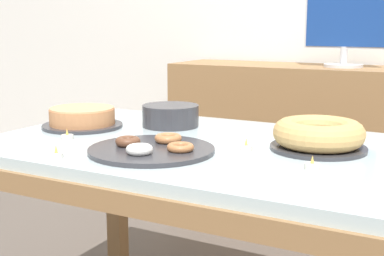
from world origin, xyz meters
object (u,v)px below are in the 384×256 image
object	(u,v)px
plate_stack	(171,116)
tealight_centre	(67,137)
computer_monitor	(345,30)
cake_golden_bundt	(319,135)
tealight_near_front	(312,165)
tealight_right_edge	(246,147)
tealight_near_cakes	(56,155)
cake_chocolate_round	(82,118)
pastry_platter	(152,148)

from	to	relation	value
plate_stack	tealight_centre	bearing A→B (deg)	-116.31
computer_monitor	tealight_centre	xyz separation A→B (m)	(-0.55, -1.51, -0.33)
plate_stack	cake_golden_bundt	bearing A→B (deg)	-11.22
tealight_near_front	tealight_right_edge	xyz separation A→B (m)	(-0.24, 0.12, 0.00)
cake_golden_bundt	tealight_near_front	bearing A→B (deg)	-78.43
tealight_near_cakes	tealight_centre	distance (m)	0.25
computer_monitor	tealight_near_cakes	size ratio (longest dim) A/B	10.60
tealight_near_front	tealight_right_edge	size ratio (longest dim) A/B	1.00
computer_monitor	tealight_right_edge	distance (m)	1.41
tealight_centre	plate_stack	bearing A→B (deg)	63.69
computer_monitor	plate_stack	xyz separation A→B (m)	(-0.37, -1.14, -0.30)
computer_monitor	tealight_near_cakes	distance (m)	1.79
computer_monitor	tealight_near_cakes	world-z (taller)	computer_monitor
cake_chocolate_round	tealight_centre	xyz separation A→B (m)	(0.10, -0.19, -0.02)
plate_stack	cake_chocolate_round	bearing A→B (deg)	-148.07
computer_monitor	pastry_platter	bearing A→B (deg)	-97.70
computer_monitor	tealight_centre	size ratio (longest dim) A/B	10.60
cake_golden_bundt	computer_monitor	bearing A→B (deg)	99.91
pastry_platter	plate_stack	distance (m)	0.41
tealight_near_front	pastry_platter	bearing A→B (deg)	-175.18
tealight_near_cakes	tealight_right_edge	xyz separation A→B (m)	(0.44, 0.35, 0.00)
cake_golden_bundt	plate_stack	world-z (taller)	cake_golden_bundt
tealight_centre	tealight_near_front	bearing A→B (deg)	1.65
cake_golden_bundt	tealight_centre	world-z (taller)	cake_golden_bundt
tealight_near_cakes	tealight_centre	world-z (taller)	same
tealight_near_front	cake_golden_bundt	bearing A→B (deg)	101.57
tealight_right_edge	tealight_centre	size ratio (longest dim) A/B	1.00
cake_chocolate_round	tealight_centre	size ratio (longest dim) A/B	7.35
computer_monitor	tealight_right_edge	bearing A→B (deg)	-88.72
cake_golden_bundt	tealight_centre	xyz separation A→B (m)	(-0.77, -0.25, -0.04)
cake_chocolate_round	tealight_near_front	distance (m)	0.93
tealight_near_front	computer_monitor	bearing A→B (deg)	100.16
cake_chocolate_round	tealight_right_edge	xyz separation A→B (m)	(0.67, -0.05, -0.02)
computer_monitor	tealight_near_front	xyz separation A→B (m)	(0.27, -1.48, -0.33)
plate_stack	tealight_right_edge	bearing A→B (deg)	-29.53
cake_golden_bundt	tealight_near_cakes	distance (m)	0.77
plate_stack	tealight_near_front	bearing A→B (deg)	-28.29
cake_chocolate_round	cake_golden_bundt	bearing A→B (deg)	3.67
tealight_near_cakes	cake_chocolate_round	bearing A→B (deg)	120.74
cake_chocolate_round	plate_stack	size ratio (longest dim) A/B	1.40
computer_monitor	cake_chocolate_round	xyz separation A→B (m)	(-0.64, -1.32, -0.31)
tealight_centre	cake_golden_bundt	bearing A→B (deg)	17.90
cake_chocolate_round	tealight_near_front	xyz separation A→B (m)	(0.91, -0.17, -0.02)
tealight_near_cakes	tealight_right_edge	size ratio (longest dim) A/B	1.00
cake_golden_bundt	tealight_right_edge	bearing A→B (deg)	-150.06
tealight_near_front	tealight_near_cakes	bearing A→B (deg)	-161.02
tealight_right_edge	tealight_near_cakes	bearing A→B (deg)	-141.55
computer_monitor	pastry_platter	xyz separation A→B (m)	(-0.21, -1.52, -0.33)
tealight_near_front	plate_stack	bearing A→B (deg)	151.71
cake_golden_bundt	tealight_near_cakes	world-z (taller)	cake_golden_bundt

